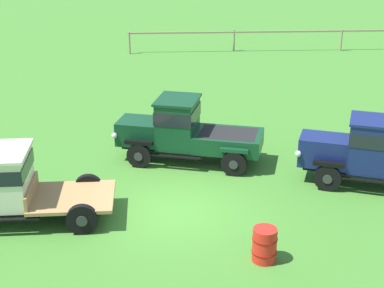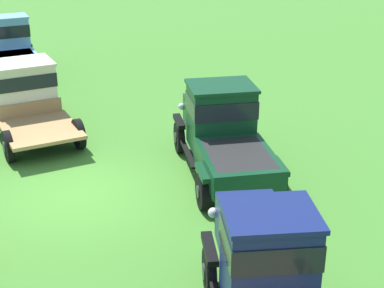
{
  "view_description": "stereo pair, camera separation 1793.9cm",
  "coord_description": "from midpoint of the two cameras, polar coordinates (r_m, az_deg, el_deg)",
  "views": [
    {
      "loc": [
        -0.37,
        -15.33,
        8.23
      ],
      "look_at": [
        0.63,
        2.77,
        1.0
      ],
      "focal_mm": 55.0,
      "sensor_mm": 36.0,
      "label": 1
    },
    {
      "loc": [
        12.6,
        -3.03,
        6.69
      ],
      "look_at": [
        0.63,
        2.77,
        1.0
      ],
      "focal_mm": 55.0,
      "sensor_mm": 36.0,
      "label": 2
    }
  ],
  "objects": [
    {
      "name": "vintage_truck_second_in_line",
      "position": [
        15.64,
        11.74,
        -1.23
      ],
      "size": [
        5.53,
        2.27,
        2.12
      ],
      "color": "black",
      "rests_on": "ground"
    },
    {
      "name": "vintage_truck_foreground_near",
      "position": [
        20.43,
        3.67,
        5.02
      ],
      "size": [
        4.93,
        2.03,
        2.32
      ],
      "color": "black",
      "rests_on": "ground"
    },
    {
      "name": "ground_plane",
      "position": [
        13.32,
        25.6,
        -13.56
      ],
      "size": [
        240.0,
        240.0,
        0.0
      ],
      "primitive_type": "plane",
      "color": "#3D7528"
    },
    {
      "name": "vintage_truck_midrow_center",
      "position": [
        15.47,
        36.52,
        -5.97
      ],
      "size": [
        5.33,
        3.05,
        2.26
      ],
      "color": "black",
      "rests_on": "ground"
    },
    {
      "name": "vintage_truck_far_side",
      "position": [
        12.43,
        53.85,
        -18.12
      ],
      "size": [
        4.83,
        2.95,
        2.24
      ],
      "color": "black",
      "rests_on": "ground"
    }
  ]
}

